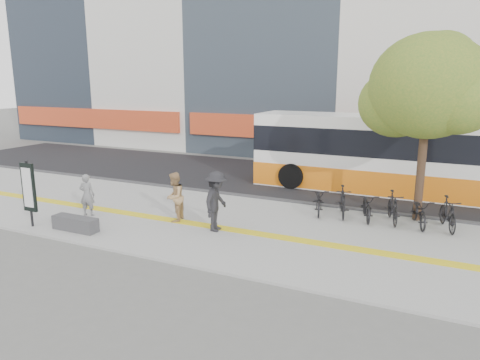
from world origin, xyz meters
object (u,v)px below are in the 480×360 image
at_px(signboard, 29,188).
at_px(pedestrian_tan, 174,197).
at_px(bus, 397,157).
at_px(street_tree, 428,89).
at_px(seated_woman, 87,195).
at_px(pedestrian_dark, 216,201).
at_px(bench, 75,224).

height_order(signboard, pedestrian_tan, signboard).
xyz_separation_m(bus, pedestrian_tan, (-6.29, -7.50, -0.66)).
distance_m(street_tree, bus, 4.84).
distance_m(signboard, seated_woman, 1.96).
bearing_deg(pedestrian_dark, signboard, 106.89).
relative_size(pedestrian_tan, pedestrian_dark, 0.88).
bearing_deg(bench, pedestrian_dark, 25.27).
bearing_deg(seated_woman, pedestrian_tan, 177.14).
bearing_deg(pedestrian_tan, signboard, -70.69).
distance_m(seated_woman, pedestrian_dark, 4.92).
distance_m(bench, seated_woman, 1.70).
bearing_deg(pedestrian_tan, street_tree, 103.95).
relative_size(signboard, bus, 0.18).
relative_size(street_tree, pedestrian_tan, 3.74).
bearing_deg(bus, pedestrian_dark, -120.26).
relative_size(bus, pedestrian_tan, 7.22).
bearing_deg(bus, signboard, -135.61).
height_order(bus, pedestrian_dark, bus).
distance_m(seated_woman, pedestrian_tan, 3.24).
relative_size(bench, street_tree, 0.25).
bearing_deg(signboard, bench, 10.81).
xyz_separation_m(seated_woman, pedestrian_tan, (3.13, 0.80, 0.09)).
relative_size(street_tree, bus, 0.52).
height_order(street_tree, pedestrian_tan, street_tree).
relative_size(street_tree, pedestrian_dark, 3.27).
height_order(signboard, street_tree, street_tree).
bearing_deg(street_tree, bench, -148.38).
height_order(bench, pedestrian_tan, pedestrian_tan).
height_order(bench, pedestrian_dark, pedestrian_dark).
height_order(bus, seated_woman, bus).
distance_m(signboard, pedestrian_tan, 4.69).
xyz_separation_m(bus, pedestrian_dark, (-4.53, -7.77, -0.54)).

